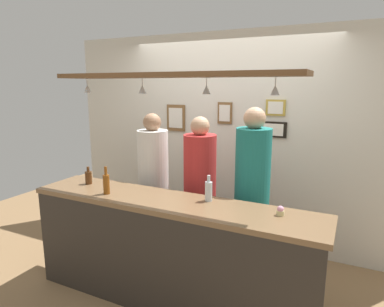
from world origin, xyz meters
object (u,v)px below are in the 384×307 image
(bottle_beer_amber_tall, at_px, (106,183))
(picture_frame_caricature, at_px, (176,118))
(cupcake, at_px, (280,211))
(picture_frame_lower_pair, at_px, (273,130))
(picture_frame_upper_small, at_px, (276,108))
(person_right_teal_shirt, at_px, (252,180))
(person_middle_red_shirt, at_px, (200,180))
(picture_frame_crest, at_px, (225,113))
(person_left_white_patterned_shirt, at_px, (153,173))
(bottle_beer_brown_stubby, at_px, (89,177))
(bottle_soda_clear, at_px, (209,191))

(bottle_beer_amber_tall, distance_m, picture_frame_caricature, 1.58)
(cupcake, height_order, picture_frame_lower_pair, picture_frame_lower_pair)
(picture_frame_upper_small, relative_size, picture_frame_caricature, 0.65)
(person_right_teal_shirt, bearing_deg, picture_frame_upper_small, 88.22)
(person_middle_red_shirt, relative_size, picture_frame_caricature, 4.90)
(picture_frame_crest, bearing_deg, picture_frame_upper_small, 0.00)
(person_right_teal_shirt, relative_size, picture_frame_lower_pair, 5.91)
(person_middle_red_shirt, height_order, picture_frame_upper_small, picture_frame_upper_small)
(person_left_white_patterned_shirt, distance_m, picture_frame_caricature, 0.95)
(bottle_beer_brown_stubby, xyz_separation_m, picture_frame_upper_small, (1.58, 1.33, 0.67))
(person_right_teal_shirt, xyz_separation_m, cupcake, (0.38, -0.56, -0.06))
(person_right_teal_shirt, bearing_deg, bottle_soda_clear, -116.75)
(person_right_teal_shirt, distance_m, picture_frame_caricature, 1.55)
(person_middle_red_shirt, distance_m, bottle_soda_clear, 0.59)
(bottle_beer_brown_stubby, bearing_deg, person_right_teal_shirt, 19.92)
(picture_frame_caricature, bearing_deg, bottle_soda_clear, -51.31)
(bottle_beer_brown_stubby, distance_m, picture_frame_crest, 1.75)
(person_middle_red_shirt, xyz_separation_m, picture_frame_caricature, (-0.70, 0.77, 0.55))
(bottle_beer_amber_tall, relative_size, cupcake, 3.33)
(bottle_soda_clear, bearing_deg, picture_frame_caricature, 128.69)
(picture_frame_lower_pair, bearing_deg, picture_frame_caricature, 180.00)
(picture_frame_caricature, bearing_deg, person_middle_red_shirt, -47.76)
(picture_frame_upper_small, bearing_deg, person_left_white_patterned_shirt, -146.31)
(cupcake, bearing_deg, bottle_beer_brown_stubby, -179.84)
(bottle_beer_brown_stubby, distance_m, picture_frame_upper_small, 2.17)
(person_right_teal_shirt, relative_size, cupcake, 22.75)
(person_right_teal_shirt, xyz_separation_m, bottle_beer_amber_tall, (-1.18, -0.73, 0.01))
(person_middle_red_shirt, relative_size, cupcake, 21.34)
(person_left_white_patterned_shirt, distance_m, bottle_soda_clear, 1.01)
(person_middle_red_shirt, distance_m, picture_frame_lower_pair, 1.07)
(bottle_soda_clear, relative_size, bottle_beer_amber_tall, 0.88)
(bottle_beer_brown_stubby, bearing_deg, picture_frame_lower_pair, 40.45)
(bottle_soda_clear, height_order, picture_frame_caricature, picture_frame_caricature)
(person_middle_red_shirt, height_order, picture_frame_caricature, picture_frame_caricature)
(person_left_white_patterned_shirt, distance_m, bottle_beer_amber_tall, 0.74)
(person_left_white_patterned_shirt, relative_size, person_middle_red_shirt, 1.01)
(person_left_white_patterned_shirt, xyz_separation_m, picture_frame_crest, (0.55, 0.77, 0.63))
(picture_frame_caricature, bearing_deg, person_left_white_patterned_shirt, -80.54)
(picture_frame_upper_small, bearing_deg, picture_frame_lower_pair, 180.00)
(person_middle_red_shirt, xyz_separation_m, cupcake, (0.95, -0.56, 0.01))
(picture_frame_lower_pair, xyz_separation_m, picture_frame_crest, (-0.60, 0.00, 0.17))
(person_left_white_patterned_shirt, xyz_separation_m, picture_frame_caricature, (-0.13, 0.77, 0.54))
(picture_frame_lower_pair, bearing_deg, bottle_soda_clear, -101.61)
(person_right_teal_shirt, height_order, picture_frame_crest, person_right_teal_shirt)
(picture_frame_crest, bearing_deg, person_left_white_patterned_shirt, -125.41)
(cupcake, bearing_deg, picture_frame_lower_pair, 105.72)
(person_left_white_patterned_shirt, distance_m, person_middle_red_shirt, 0.57)
(bottle_soda_clear, height_order, picture_frame_crest, picture_frame_crest)
(person_left_white_patterned_shirt, distance_m, picture_frame_lower_pair, 1.45)
(person_right_teal_shirt, distance_m, bottle_soda_clear, 0.55)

